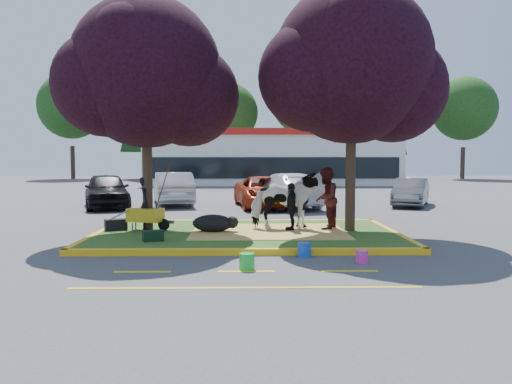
{
  "coord_description": "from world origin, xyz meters",
  "views": [
    {
      "loc": [
        0.03,
        -13.67,
        2.2
      ],
      "look_at": [
        0.26,
        0.5,
        1.21
      ],
      "focal_mm": 35.0,
      "sensor_mm": 36.0,
      "label": 1
    }
  ],
  "objects_px": {
    "handler": "(146,203)",
    "bucket_green": "(247,261)",
    "cow": "(286,200)",
    "bucket_pink": "(362,257)",
    "wheelbarrow": "(146,215)",
    "bucket_blue": "(304,250)",
    "calf": "(213,223)",
    "car_black": "(107,190)",
    "car_silver": "(173,188)"
  },
  "relations": [
    {
      "from": "calf",
      "to": "handler",
      "type": "bearing_deg",
      "value": -172.74
    },
    {
      "from": "cow",
      "to": "bucket_pink",
      "type": "distance_m",
      "value": 4.18
    },
    {
      "from": "bucket_blue",
      "to": "wheelbarrow",
      "type": "bearing_deg",
      "value": 143.55
    },
    {
      "from": "handler",
      "to": "bucket_blue",
      "type": "xyz_separation_m",
      "value": [
        4.12,
        -3.2,
        -0.74
      ]
    },
    {
      "from": "handler",
      "to": "bucket_green",
      "type": "xyz_separation_m",
      "value": [
        2.86,
        -4.42,
        -0.74
      ]
    },
    {
      "from": "wheelbarrow",
      "to": "handler",
      "type": "bearing_deg",
      "value": 112.25
    },
    {
      "from": "bucket_green",
      "to": "handler",
      "type": "bearing_deg",
      "value": 122.88
    },
    {
      "from": "cow",
      "to": "bucket_green",
      "type": "xyz_separation_m",
      "value": [
        -1.11,
        -4.43,
        -0.82
      ]
    },
    {
      "from": "bucket_pink",
      "to": "bucket_blue",
      "type": "distance_m",
      "value": 1.31
    },
    {
      "from": "calf",
      "to": "handler",
      "type": "xyz_separation_m",
      "value": [
        -1.91,
        0.46,
        0.51
      ]
    },
    {
      "from": "handler",
      "to": "car_black",
      "type": "xyz_separation_m",
      "value": [
        -3.29,
        7.69,
        -0.14
      ]
    },
    {
      "from": "calf",
      "to": "bucket_green",
      "type": "height_order",
      "value": "calf"
    },
    {
      "from": "handler",
      "to": "bucket_pink",
      "type": "height_order",
      "value": "handler"
    },
    {
      "from": "car_silver",
      "to": "wheelbarrow",
      "type": "bearing_deg",
      "value": 80.74
    },
    {
      "from": "cow",
      "to": "car_black",
      "type": "distance_m",
      "value": 10.57
    },
    {
      "from": "wheelbarrow",
      "to": "bucket_green",
      "type": "height_order",
      "value": "wheelbarrow"
    },
    {
      "from": "cow",
      "to": "bucket_blue",
      "type": "distance_m",
      "value": 3.32
    },
    {
      "from": "car_black",
      "to": "bucket_green",
      "type": "bearing_deg",
      "value": -81.7
    },
    {
      "from": "bucket_blue",
      "to": "car_silver",
      "type": "height_order",
      "value": "car_silver"
    },
    {
      "from": "wheelbarrow",
      "to": "cow",
      "type": "bearing_deg",
      "value": 18.63
    },
    {
      "from": "calf",
      "to": "car_silver",
      "type": "height_order",
      "value": "car_silver"
    },
    {
      "from": "calf",
      "to": "bucket_blue",
      "type": "bearing_deg",
      "value": -30.19
    },
    {
      "from": "handler",
      "to": "bucket_pink",
      "type": "xyz_separation_m",
      "value": [
        5.25,
        -3.87,
        -0.76
      ]
    },
    {
      "from": "wheelbarrow",
      "to": "bucket_blue",
      "type": "distance_m",
      "value": 5.12
    },
    {
      "from": "cow",
      "to": "car_black",
      "type": "xyz_separation_m",
      "value": [
        -7.26,
        7.68,
        -0.22
      ]
    },
    {
      "from": "calf",
      "to": "car_black",
      "type": "xyz_separation_m",
      "value": [
        -5.2,
        8.16,
        0.37
      ]
    },
    {
      "from": "cow",
      "to": "bucket_green",
      "type": "height_order",
      "value": "cow"
    },
    {
      "from": "wheelbarrow",
      "to": "bucket_blue",
      "type": "xyz_separation_m",
      "value": [
        4.1,
        -3.03,
        -0.42
      ]
    },
    {
      "from": "bucket_green",
      "to": "car_black",
      "type": "bearing_deg",
      "value": 116.9
    },
    {
      "from": "car_silver",
      "to": "car_black",
      "type": "bearing_deg",
      "value": 13.2
    },
    {
      "from": "bucket_blue",
      "to": "bucket_green",
      "type": "bearing_deg",
      "value": -136.08
    },
    {
      "from": "calf",
      "to": "bucket_green",
      "type": "relative_size",
      "value": 3.48
    },
    {
      "from": "bucket_green",
      "to": "car_black",
      "type": "xyz_separation_m",
      "value": [
        -6.15,
        12.11,
        0.6
      ]
    },
    {
      "from": "cow",
      "to": "bucket_pink",
      "type": "xyz_separation_m",
      "value": [
        1.28,
        -3.88,
        -0.84
      ]
    },
    {
      "from": "bucket_blue",
      "to": "bucket_pink",
      "type": "bearing_deg",
      "value": -30.56
    },
    {
      "from": "calf",
      "to": "car_black",
      "type": "relative_size",
      "value": 0.25
    },
    {
      "from": "calf",
      "to": "wheelbarrow",
      "type": "xyz_separation_m",
      "value": [
        -1.89,
        0.29,
        0.19
      ]
    },
    {
      "from": "calf",
      "to": "bucket_pink",
      "type": "height_order",
      "value": "calf"
    },
    {
      "from": "car_black",
      "to": "bucket_blue",
      "type": "bearing_deg",
      "value": -74.39
    },
    {
      "from": "calf",
      "to": "handler",
      "type": "distance_m",
      "value": 2.03
    },
    {
      "from": "wheelbarrow",
      "to": "car_black",
      "type": "relative_size",
      "value": 0.37
    },
    {
      "from": "wheelbarrow",
      "to": "car_silver",
      "type": "height_order",
      "value": "car_silver"
    },
    {
      "from": "wheelbarrow",
      "to": "calf",
      "type": "bearing_deg",
      "value": 7.18
    },
    {
      "from": "calf",
      "to": "bucket_blue",
      "type": "xyz_separation_m",
      "value": [
        2.21,
        -2.74,
        -0.23
      ]
    },
    {
      "from": "calf",
      "to": "wheelbarrow",
      "type": "bearing_deg",
      "value": -167.83
    },
    {
      "from": "handler",
      "to": "car_black",
      "type": "distance_m",
      "value": 8.37
    },
    {
      "from": "bucket_green",
      "to": "car_black",
      "type": "distance_m",
      "value": 13.6
    },
    {
      "from": "calf",
      "to": "cow",
      "type": "bearing_deg",
      "value": 33.99
    },
    {
      "from": "car_silver",
      "to": "bucket_blue",
      "type": "bearing_deg",
      "value": 98.01
    },
    {
      "from": "wheelbarrow",
      "to": "bucket_pink",
      "type": "xyz_separation_m",
      "value": [
        5.23,
        -3.7,
        -0.45
      ]
    }
  ]
}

